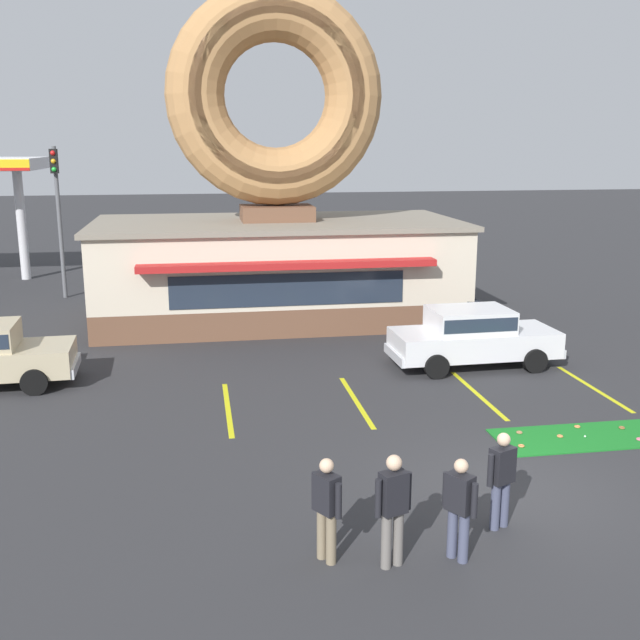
{
  "coord_description": "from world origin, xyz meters",
  "views": [
    {
      "loc": [
        -5.33,
        -11.28,
        5.92
      ],
      "look_at": [
        -2.61,
        5.0,
        2.0
      ],
      "focal_mm": 42.0,
      "sensor_mm": 36.0,
      "label": 1
    }
  ],
  "objects_px": {
    "pedestrian_hooded_kid": "(393,505)",
    "traffic_light_pole": "(58,202)",
    "golf_ball": "(585,436)",
    "trash_bin": "(471,315)",
    "pedestrian_clipboard_woman": "(459,505)",
    "pedestrian_blue_sweater_man": "(327,505)",
    "pedestrian_leather_jacket_man": "(501,476)",
    "car_white": "(472,335)"
  },
  "relations": [
    {
      "from": "pedestrian_leather_jacket_man",
      "to": "pedestrian_blue_sweater_man",
      "type": "bearing_deg",
      "value": -170.05
    },
    {
      "from": "pedestrian_leather_jacket_man",
      "to": "car_white",
      "type": "bearing_deg",
      "value": 72.18
    },
    {
      "from": "car_white",
      "to": "traffic_light_pole",
      "type": "distance_m",
      "value": 17.07
    },
    {
      "from": "pedestrian_blue_sweater_man",
      "to": "pedestrian_hooded_kid",
      "type": "distance_m",
      "value": 0.95
    },
    {
      "from": "golf_ball",
      "to": "car_white",
      "type": "distance_m",
      "value": 5.38
    },
    {
      "from": "pedestrian_clipboard_woman",
      "to": "pedestrian_hooded_kid",
      "type": "bearing_deg",
      "value": -178.97
    },
    {
      "from": "pedestrian_clipboard_woman",
      "to": "traffic_light_pole",
      "type": "xyz_separation_m",
      "value": [
        -8.72,
        20.61,
        2.85
      ]
    },
    {
      "from": "golf_ball",
      "to": "pedestrian_hooded_kid",
      "type": "bearing_deg",
      "value": -142.44
    },
    {
      "from": "trash_bin",
      "to": "pedestrian_clipboard_woman",
      "type": "bearing_deg",
      "value": -111.3
    },
    {
      "from": "car_white",
      "to": "pedestrian_blue_sweater_man",
      "type": "distance_m",
      "value": 10.54
    },
    {
      "from": "car_white",
      "to": "trash_bin",
      "type": "bearing_deg",
      "value": 69.76
    },
    {
      "from": "pedestrian_hooded_kid",
      "to": "pedestrian_blue_sweater_man",
      "type": "bearing_deg",
      "value": 161.85
    },
    {
      "from": "pedestrian_blue_sweater_man",
      "to": "trash_bin",
      "type": "relative_size",
      "value": 1.63
    },
    {
      "from": "car_white",
      "to": "pedestrian_clipboard_woman",
      "type": "relative_size",
      "value": 2.94
    },
    {
      "from": "golf_ball",
      "to": "traffic_light_pole",
      "type": "distance_m",
      "value": 21.38
    },
    {
      "from": "pedestrian_hooded_kid",
      "to": "golf_ball",
      "type": "bearing_deg",
      "value": 37.56
    },
    {
      "from": "pedestrian_leather_jacket_man",
      "to": "traffic_light_pole",
      "type": "bearing_deg",
      "value": 116.03
    },
    {
      "from": "pedestrian_blue_sweater_man",
      "to": "pedestrian_leather_jacket_man",
      "type": "distance_m",
      "value": 2.89
    },
    {
      "from": "pedestrian_hooded_kid",
      "to": "traffic_light_pole",
      "type": "bearing_deg",
      "value": 110.56
    },
    {
      "from": "golf_ball",
      "to": "trash_bin",
      "type": "relative_size",
      "value": 0.04
    },
    {
      "from": "car_white",
      "to": "trash_bin",
      "type": "distance_m",
      "value": 4.15
    },
    {
      "from": "golf_ball",
      "to": "pedestrian_hooded_kid",
      "type": "distance_m",
      "value": 6.54
    },
    {
      "from": "trash_bin",
      "to": "car_white",
      "type": "bearing_deg",
      "value": -110.24
    },
    {
      "from": "trash_bin",
      "to": "traffic_light_pole",
      "type": "distance_m",
      "value": 16.06
    },
    {
      "from": "pedestrian_blue_sweater_man",
      "to": "pedestrian_hooded_kid",
      "type": "xyz_separation_m",
      "value": [
        0.9,
        -0.3,
        0.07
      ]
    },
    {
      "from": "golf_ball",
      "to": "trash_bin",
      "type": "distance_m",
      "value": 9.24
    },
    {
      "from": "pedestrian_hooded_kid",
      "to": "pedestrian_leather_jacket_man",
      "type": "height_order",
      "value": "pedestrian_hooded_kid"
    },
    {
      "from": "pedestrian_clipboard_woman",
      "to": "trash_bin",
      "type": "distance_m",
      "value": 14.08
    },
    {
      "from": "pedestrian_clipboard_woman",
      "to": "trash_bin",
      "type": "bearing_deg",
      "value": 68.7
    },
    {
      "from": "pedestrian_blue_sweater_man",
      "to": "pedestrian_leather_jacket_man",
      "type": "height_order",
      "value": "pedestrian_blue_sweater_man"
    },
    {
      "from": "car_white",
      "to": "traffic_light_pole",
      "type": "xyz_separation_m",
      "value": [
        -12.4,
        11.37,
        2.84
      ]
    },
    {
      "from": "car_white",
      "to": "pedestrian_hooded_kid",
      "type": "bearing_deg",
      "value": -116.78
    },
    {
      "from": "golf_ball",
      "to": "pedestrian_clipboard_woman",
      "type": "height_order",
      "value": "pedestrian_clipboard_woman"
    },
    {
      "from": "pedestrian_hooded_kid",
      "to": "pedestrian_leather_jacket_man",
      "type": "distance_m",
      "value": 2.11
    },
    {
      "from": "golf_ball",
      "to": "pedestrian_clipboard_woman",
      "type": "relative_size",
      "value": 0.03
    },
    {
      "from": "trash_bin",
      "to": "traffic_light_pole",
      "type": "relative_size",
      "value": 0.17
    },
    {
      "from": "golf_ball",
      "to": "car_white",
      "type": "bearing_deg",
      "value": 95.0
    },
    {
      "from": "pedestrian_hooded_kid",
      "to": "trash_bin",
      "type": "relative_size",
      "value": 1.75
    },
    {
      "from": "pedestrian_hooded_kid",
      "to": "pedestrian_clipboard_woman",
      "type": "distance_m",
      "value": 0.99
    },
    {
      "from": "pedestrian_hooded_kid",
      "to": "pedestrian_leather_jacket_man",
      "type": "bearing_deg",
      "value": 22.17
    },
    {
      "from": "pedestrian_blue_sweater_man",
      "to": "traffic_light_pole",
      "type": "height_order",
      "value": "traffic_light_pole"
    },
    {
      "from": "car_white",
      "to": "trash_bin",
      "type": "height_order",
      "value": "car_white"
    }
  ]
}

